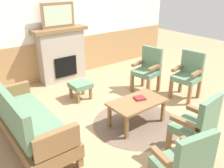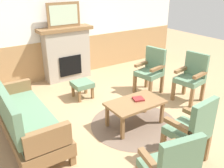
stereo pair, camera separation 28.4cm
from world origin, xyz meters
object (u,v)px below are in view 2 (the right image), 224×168
(fireplace, at_px, (67,53))
(footstool, at_px, (82,85))
(couch, at_px, (25,119))
(armchair_front_left, at_px, (192,128))
(armchair_by_window_left, at_px, (192,75))
(book_on_table, at_px, (138,99))
(coffee_table, at_px, (135,105))
(framed_picture, at_px, (64,15))
(armchair_near_fireplace, at_px, (151,69))
(armchair_front_center, at_px, (171,168))

(fireplace, bearing_deg, footstool, -99.93)
(couch, height_order, armchair_front_left, same)
(fireplace, bearing_deg, armchair_by_window_left, -57.35)
(couch, distance_m, book_on_table, 1.83)
(coffee_table, height_order, armchair_front_left, armchair_front_left)
(footstool, bearing_deg, armchair_front_left, -83.36)
(couch, relative_size, armchair_front_left, 1.84)
(fireplace, bearing_deg, armchair_front_left, -88.66)
(framed_picture, xyz_separation_m, armchair_by_window_left, (1.60, -2.50, -1.02))
(framed_picture, relative_size, armchair_near_fireplace, 0.82)
(couch, distance_m, armchair_near_fireplace, 2.81)
(couch, bearing_deg, armchair_near_fireplace, 6.51)
(framed_picture, height_order, armchair_front_center, framed_picture)
(book_on_table, distance_m, armchair_by_window_left, 1.47)
(framed_picture, height_order, couch, framed_picture)
(fireplace, bearing_deg, armchair_front_center, -99.42)
(armchair_front_center, bearing_deg, coffee_table, 63.81)
(armchair_front_center, bearing_deg, book_on_table, 61.66)
(coffee_table, bearing_deg, fireplace, 91.14)
(footstool, height_order, armchair_front_left, armchair_front_left)
(framed_picture, bearing_deg, book_on_table, -86.89)
(framed_picture, bearing_deg, coffee_table, -88.86)
(book_on_table, relative_size, armchair_front_center, 0.18)
(armchair_front_left, bearing_deg, armchair_by_window_left, 39.68)
(couch, xyz_separation_m, coffee_table, (1.67, -0.54, -0.01))
(framed_picture, relative_size, coffee_table, 0.83)
(framed_picture, xyz_separation_m, coffee_table, (0.05, -2.62, -1.17))
(framed_picture, height_order, coffee_table, framed_picture)
(armchair_by_window_left, bearing_deg, coffee_table, -175.43)
(fireplace, bearing_deg, couch, -127.83)
(fireplace, distance_m, armchair_by_window_left, 2.97)
(fireplace, relative_size, armchair_by_window_left, 1.33)
(armchair_front_left, bearing_deg, book_on_table, 87.41)
(footstool, relative_size, armchair_front_center, 0.41)
(footstool, height_order, armchair_by_window_left, armchair_by_window_left)
(book_on_table, xyz_separation_m, armchair_front_left, (-0.05, -1.16, 0.08))
(fireplace, xyz_separation_m, armchair_by_window_left, (1.60, -2.50, -0.11))
(footstool, distance_m, armchair_front_left, 2.59)
(couch, distance_m, coffee_table, 1.75)
(fireplace, xyz_separation_m, couch, (-1.62, -2.08, -0.26))
(armchair_front_center, bearing_deg, framed_picture, 80.58)
(fireplace, height_order, coffee_table, fireplace)
(footstool, height_order, armchair_front_center, armchair_front_center)
(couch, relative_size, book_on_table, 10.41)
(coffee_table, bearing_deg, couch, 162.01)
(framed_picture, xyz_separation_m, armchair_front_center, (-0.68, -4.12, -1.02))
(armchair_front_center, bearing_deg, armchair_front_left, 25.21)
(book_on_table, bearing_deg, couch, 163.85)
(fireplace, relative_size, armchair_front_left, 1.33)
(coffee_table, xyz_separation_m, armchair_by_window_left, (1.55, 0.12, 0.15))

